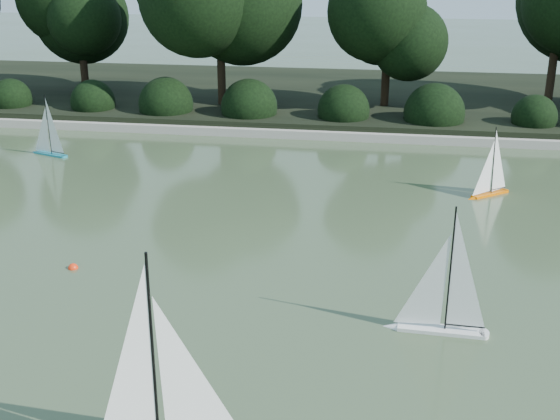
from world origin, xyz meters
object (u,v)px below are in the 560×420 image
Objects in this scene: sailboat_white_a at (434,311)px; sailboat_orange at (488,185)px; race_buoy at (73,268)px; sailboat_teal at (47,145)px.

sailboat_white_a is 1.26× the size of sailboat_orange.
sailboat_white_a is 11.86× the size of race_buoy.
sailboat_white_a is at bearing -38.66° from sailboat_teal.
race_buoy is at bearing -60.32° from sailboat_teal.
race_buoy is at bearing 169.04° from sailboat_white_a.
sailboat_white_a is 4.86m from sailboat_orange.
sailboat_white_a reaches higher than sailboat_teal.
sailboat_orange is 0.94× the size of sailboat_teal.
sailboat_teal reaches higher than sailboat_orange.
sailboat_orange is 6.82m from race_buoy.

